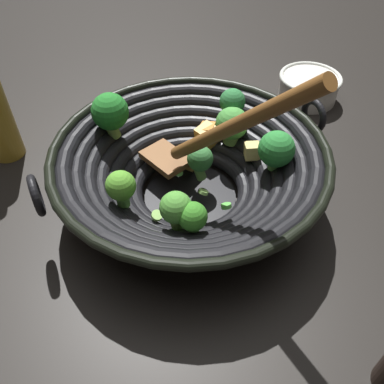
% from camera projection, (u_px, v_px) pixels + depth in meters
% --- Properties ---
extents(ground_plane, '(4.00, 4.00, 0.00)m').
position_uv_depth(ground_plane, '(190.00, 200.00, 0.62)').
color(ground_plane, black).
extents(wok, '(0.39, 0.39, 0.28)m').
position_uv_depth(wok, '(190.00, 167.00, 0.57)').
color(wok, black).
rests_on(wok, ground).
extents(prep_bowl, '(0.12, 0.12, 0.05)m').
position_uv_depth(prep_bowl, '(309.00, 87.00, 0.80)').
color(prep_bowl, silver).
rests_on(prep_bowl, ground).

